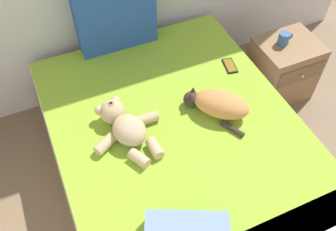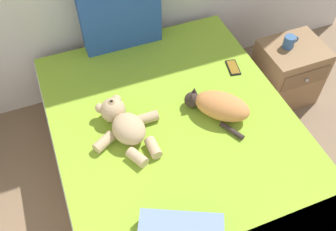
{
  "view_description": "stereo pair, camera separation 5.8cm",
  "coord_description": "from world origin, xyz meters",
  "px_view_note": "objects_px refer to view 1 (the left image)",
  "views": [
    {
      "loc": [
        0.96,
        2.35,
        2.29
      ],
      "look_at": [
        1.51,
        3.61,
        0.61
      ],
      "focal_mm": 39.35,
      "sensor_mm": 36.0,
      "label": 1
    },
    {
      "loc": [
        1.01,
        2.33,
        2.29
      ],
      "look_at": [
        1.51,
        3.61,
        0.61
      ],
      "focal_mm": 39.35,
      "sensor_mm": 36.0,
      "label": 2
    }
  ],
  "objects_px": {
    "bed": "(179,157)",
    "nightstand": "(282,69)",
    "cat": "(218,104)",
    "patterned_cushion": "(115,14)",
    "mug": "(284,39)",
    "cell_phone": "(230,66)",
    "teddy_bear": "(125,125)"
  },
  "relations": [
    {
      "from": "bed",
      "to": "nightstand",
      "type": "height_order",
      "value": "bed"
    },
    {
      "from": "cat",
      "to": "nightstand",
      "type": "bearing_deg",
      "value": 24.38
    },
    {
      "from": "nightstand",
      "to": "patterned_cushion",
      "type": "bearing_deg",
      "value": 157.71
    },
    {
      "from": "nightstand",
      "to": "mug",
      "type": "height_order",
      "value": "mug"
    },
    {
      "from": "cell_phone",
      "to": "nightstand",
      "type": "bearing_deg",
      "value": 5.0
    },
    {
      "from": "teddy_bear",
      "to": "mug",
      "type": "bearing_deg",
      "value": 13.69
    },
    {
      "from": "cat",
      "to": "mug",
      "type": "xyz_separation_m",
      "value": [
        0.78,
        0.4,
        -0.05
      ]
    },
    {
      "from": "bed",
      "to": "cell_phone",
      "type": "xyz_separation_m",
      "value": [
        0.55,
        0.38,
        0.28
      ]
    },
    {
      "from": "nightstand",
      "to": "mug",
      "type": "distance_m",
      "value": 0.31
    },
    {
      "from": "teddy_bear",
      "to": "mug",
      "type": "distance_m",
      "value": 1.39
    },
    {
      "from": "bed",
      "to": "mug",
      "type": "distance_m",
      "value": 1.18
    },
    {
      "from": "patterned_cushion",
      "to": "nightstand",
      "type": "distance_m",
      "value": 1.38
    },
    {
      "from": "nightstand",
      "to": "mug",
      "type": "relative_size",
      "value": 4.26
    },
    {
      "from": "teddy_bear",
      "to": "mug",
      "type": "height_order",
      "value": "teddy_bear"
    },
    {
      "from": "patterned_cushion",
      "to": "cell_phone",
      "type": "relative_size",
      "value": 3.47
    },
    {
      "from": "mug",
      "to": "teddy_bear",
      "type": "bearing_deg",
      "value": -166.31
    },
    {
      "from": "bed",
      "to": "mug",
      "type": "xyz_separation_m",
      "value": [
        1.05,
        0.45,
        0.29
      ]
    },
    {
      "from": "bed",
      "to": "nightstand",
      "type": "xyz_separation_m",
      "value": [
        1.1,
        0.42,
        -0.01
      ]
    },
    {
      "from": "patterned_cushion",
      "to": "mug",
      "type": "bearing_deg",
      "value": -22.0
    },
    {
      "from": "mug",
      "to": "bed",
      "type": "bearing_deg",
      "value": -156.63
    },
    {
      "from": "mug",
      "to": "cell_phone",
      "type": "bearing_deg",
      "value": -171.25
    },
    {
      "from": "patterned_cushion",
      "to": "mug",
      "type": "xyz_separation_m",
      "value": [
        1.12,
        -0.45,
        -0.23
      ]
    },
    {
      "from": "cat",
      "to": "cell_phone",
      "type": "relative_size",
      "value": 2.61
    },
    {
      "from": "mug",
      "to": "patterned_cushion",
      "type": "bearing_deg",
      "value": 158.0
    },
    {
      "from": "mug",
      "to": "nightstand",
      "type": "bearing_deg",
      "value": -28.3
    },
    {
      "from": "bed",
      "to": "nightstand",
      "type": "distance_m",
      "value": 1.18
    },
    {
      "from": "patterned_cushion",
      "to": "nightstand",
      "type": "bearing_deg",
      "value": -22.29
    },
    {
      "from": "cell_phone",
      "to": "patterned_cushion",
      "type": "bearing_deg",
      "value": 139.72
    },
    {
      "from": "cat",
      "to": "teddy_bear",
      "type": "xyz_separation_m",
      "value": [
        -0.57,
        0.07,
        -0.0
      ]
    },
    {
      "from": "nightstand",
      "to": "bed",
      "type": "bearing_deg",
      "value": -158.91
    },
    {
      "from": "bed",
      "to": "cat",
      "type": "xyz_separation_m",
      "value": [
        0.27,
        0.05,
        0.34
      ]
    },
    {
      "from": "patterned_cushion",
      "to": "bed",
      "type": "bearing_deg",
      "value": -85.32
    }
  ]
}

